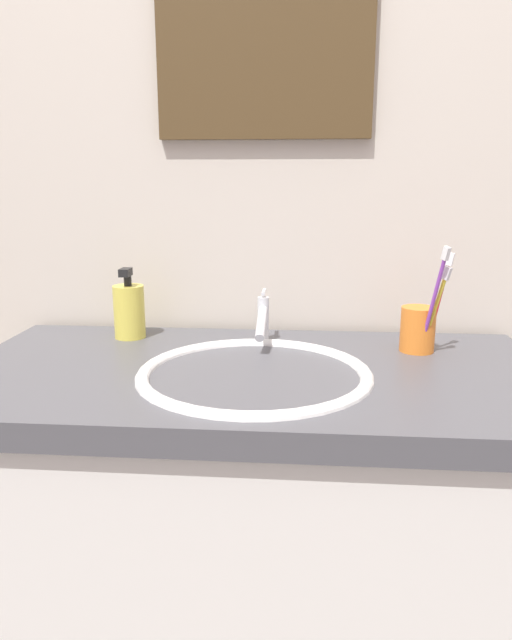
# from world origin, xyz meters

# --- Properties ---
(tiled_wall_back) EXTENTS (2.26, 0.04, 2.40)m
(tiled_wall_back) POSITION_xyz_m (0.00, 0.31, 1.20)
(tiled_wall_back) COLOR beige
(tiled_wall_back) RESTS_ON ground
(vanity_counter) EXTENTS (1.06, 0.54, 0.84)m
(vanity_counter) POSITION_xyz_m (0.00, 0.00, 0.42)
(vanity_counter) COLOR silver
(vanity_counter) RESTS_ON ground
(sink_basin) EXTENTS (0.41, 0.41, 0.13)m
(sink_basin) POSITION_xyz_m (0.01, -0.04, 0.80)
(sink_basin) COLOR white
(sink_basin) RESTS_ON vanity_counter
(faucet) EXTENTS (0.02, 0.14, 0.11)m
(faucet) POSITION_xyz_m (0.01, 0.15, 0.90)
(faucet) COLOR silver
(faucet) RESTS_ON sink_basin
(toothbrush_cup) EXTENTS (0.07, 0.07, 0.09)m
(toothbrush_cup) POSITION_xyz_m (0.31, 0.13, 0.89)
(toothbrush_cup) COLOR orange
(toothbrush_cup) RESTS_ON vanity_counter
(toothbrush_yellow) EXTENTS (0.04, 0.05, 0.17)m
(toothbrush_yellow) POSITION_xyz_m (0.34, 0.09, 0.95)
(toothbrush_yellow) COLOR yellow
(toothbrush_yellow) RESTS_ON toothbrush_cup
(toothbrush_purple) EXTENTS (0.04, 0.06, 0.21)m
(toothbrush_purple) POSITION_xyz_m (0.33, 0.08, 0.97)
(toothbrush_purple) COLOR purple
(toothbrush_purple) RESTS_ON toothbrush_cup
(toothbrush_red) EXTENTS (0.04, 0.02, 0.19)m
(toothbrush_red) POSITION_xyz_m (0.35, 0.12, 0.96)
(toothbrush_red) COLOR red
(toothbrush_red) RESTS_ON toothbrush_cup
(soap_dispenser) EXTENTS (0.06, 0.06, 0.15)m
(soap_dispenser) POSITION_xyz_m (-0.28, 0.18, 0.90)
(soap_dispenser) COLOR #DBCC4C
(soap_dispenser) RESTS_ON vanity_counter
(wall_mirror) EXTENTS (0.44, 0.02, 0.42)m
(wall_mirror) POSITION_xyz_m (0.00, 0.28, 1.47)
(wall_mirror) COLOR #4C381E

